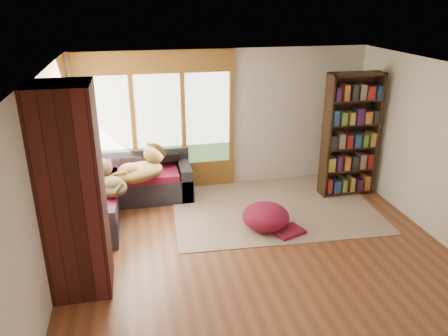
{
  "coord_description": "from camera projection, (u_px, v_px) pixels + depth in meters",
  "views": [
    {
      "loc": [
        -1.61,
        -5.26,
        3.46
      ],
      "look_at": [
        -0.31,
        0.95,
        0.95
      ],
      "focal_mm": 35.0,
      "sensor_mm": 36.0,
      "label": 1
    }
  ],
  "objects": [
    {
      "name": "floor",
      "position": [
        258.0,
        250.0,
        6.37
      ],
      "size": [
        5.5,
        5.5,
        0.0
      ],
      "primitive_type": "plane",
      "color": "brown",
      "rests_on": "ground"
    },
    {
      "name": "ceiling",
      "position": [
        264.0,
        70.0,
        5.42
      ],
      "size": [
        5.5,
        5.5,
        0.0
      ],
      "primitive_type": "plane",
      "color": "white"
    },
    {
      "name": "wall_back",
      "position": [
        223.0,
        120.0,
        8.17
      ],
      "size": [
        5.5,
        0.04,
        2.6
      ],
      "primitive_type": "cube",
      "color": "silver",
      "rests_on": "ground"
    },
    {
      "name": "wall_front",
      "position": [
        346.0,
        276.0,
        3.62
      ],
      "size": [
        5.5,
        0.04,
        2.6
      ],
      "primitive_type": "cube",
      "color": "silver",
      "rests_on": "ground"
    },
    {
      "name": "wall_left",
      "position": [
        46.0,
        184.0,
        5.37
      ],
      "size": [
        0.04,
        5.0,
        2.6
      ],
      "primitive_type": "cube",
      "color": "silver",
      "rests_on": "ground"
    },
    {
      "name": "wall_right",
      "position": [
        440.0,
        154.0,
        6.42
      ],
      "size": [
        0.04,
        5.0,
        2.6
      ],
      "primitive_type": "cube",
      "color": "silver",
      "rests_on": "ground"
    },
    {
      "name": "windows_back",
      "position": [
        159.0,
        121.0,
        7.89
      ],
      "size": [
        2.82,
        0.1,
        1.9
      ],
      "color": "olive",
      "rests_on": "wall_back"
    },
    {
      "name": "windows_left",
      "position": [
        61.0,
        149.0,
        6.45
      ],
      "size": [
        0.1,
        2.62,
        1.9
      ],
      "color": "olive",
      "rests_on": "wall_left"
    },
    {
      "name": "roller_blind",
      "position": [
        67.0,
        109.0,
        7.06
      ],
      "size": [
        0.03,
        0.72,
        0.9
      ],
      "primitive_type": "cube",
      "color": "gray",
      "rests_on": "wall_left"
    },
    {
      "name": "brick_chimney",
      "position": [
        73.0,
        194.0,
        5.12
      ],
      "size": [
        0.7,
        0.7,
        2.6
      ],
      "primitive_type": "cube",
      "color": "#471914",
      "rests_on": "ground"
    },
    {
      "name": "sectional_sofa",
      "position": [
        121.0,
        195.0,
        7.43
      ],
      "size": [
        2.2,
        2.2,
        0.8
      ],
      "rotation": [
        0.0,
        0.0,
        -0.06
      ],
      "color": "#252429",
      "rests_on": "ground"
    },
    {
      "name": "area_rug",
      "position": [
        272.0,
        205.0,
        7.73
      ],
      "size": [
        3.58,
        2.81,
        0.01
      ],
      "primitive_type": "cube",
      "rotation": [
        0.0,
        0.0,
        -0.05
      ],
      "color": "beige",
      "rests_on": "ground"
    },
    {
      "name": "bookshelf",
      "position": [
        350.0,
        136.0,
        7.81
      ],
      "size": [
        0.96,
        0.32,
        2.25
      ],
      "color": "black",
      "rests_on": "ground"
    },
    {
      "name": "pouf",
      "position": [
        266.0,
        216.0,
        6.91
      ],
      "size": [
        1.0,
        1.0,
        0.41
      ],
      "primitive_type": "ellipsoid",
      "rotation": [
        0.0,
        0.0,
        -0.43
      ],
      "color": "maroon",
      "rests_on": "area_rug"
    },
    {
      "name": "dog_tan",
      "position": [
        143.0,
        166.0,
        7.36
      ],
      "size": [
        1.04,
        0.95,
        0.51
      ],
      "rotation": [
        0.0,
        0.0,
        0.57
      ],
      "color": "brown",
      "rests_on": "sectional_sofa"
    },
    {
      "name": "dog_brindle",
      "position": [
        108.0,
        180.0,
        6.89
      ],
      "size": [
        0.73,
        0.88,
        0.43
      ],
      "rotation": [
        0.0,
        0.0,
        1.96
      ],
      "color": "#2E2317",
      "rests_on": "sectional_sofa"
    },
    {
      "name": "throw_pillows",
      "position": [
        121.0,
        167.0,
        7.41
      ],
      "size": [
        1.98,
        1.68,
        0.45
      ],
      "color": "black",
      "rests_on": "sectional_sofa"
    }
  ]
}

